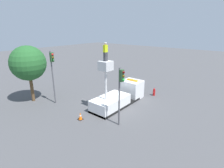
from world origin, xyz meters
name	(u,v)px	position (x,y,z in m)	size (l,w,h in m)	color
ground_plane	(116,105)	(0.00, 0.00, 0.00)	(120.00, 120.00, 0.00)	#4C4C4F
bucket_truck	(119,96)	(0.60, 0.00, 0.92)	(7.41, 2.35, 5.28)	black
worker	(105,52)	(-1.71, 0.00, 6.15)	(0.40, 0.26, 1.75)	#38383D
traffic_light_pole	(121,86)	(-3.04, -2.80, 3.72)	(0.34, 0.57, 5.25)	#515156
traffic_light_across	(52,68)	(-3.86, 5.74, 4.21)	(0.34, 0.57, 5.98)	#515156
fire_hydrant	(154,92)	(5.44, -1.92, 0.47)	(0.54, 0.30, 0.96)	red
traffic_cone_rear	(80,116)	(-4.59, 0.74, 0.36)	(0.45, 0.45, 0.75)	black
tree_left_bg	(28,63)	(-5.11, 8.49, 4.51)	(3.90, 3.90, 6.48)	brown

